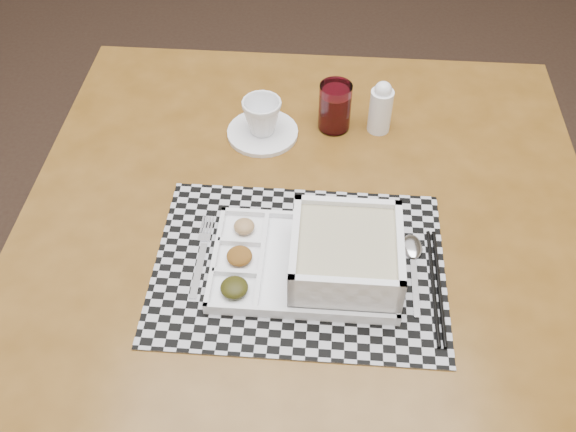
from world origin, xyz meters
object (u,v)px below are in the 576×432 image
at_px(serving_tray, 333,259).
at_px(creamer_bottle, 381,107).
at_px(juice_glass, 335,108).
at_px(dining_table, 306,247).
at_px(cup, 262,116).

bearing_deg(serving_tray, creamer_bottle, 73.40).
relative_size(serving_tray, creamer_bottle, 2.79).
xyz_separation_m(juice_glass, creamer_bottle, (0.09, -0.01, 0.01)).
bearing_deg(juice_glass, creamer_bottle, -4.81).
bearing_deg(serving_tray, dining_table, 107.89).
bearing_deg(creamer_bottle, juice_glass, 175.19).
distance_m(cup, juice_glass, 0.15).
xyz_separation_m(dining_table, serving_tray, (0.04, -0.13, 0.12)).
bearing_deg(juice_glass, dining_table, -102.82).
bearing_deg(juice_glass, cup, -170.04).
bearing_deg(cup, serving_tray, -90.86).
bearing_deg(dining_table, cup, 110.51).
bearing_deg(dining_table, juice_glass, 77.18).
distance_m(cup, creamer_bottle, 0.25).
distance_m(serving_tray, cup, 0.39).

